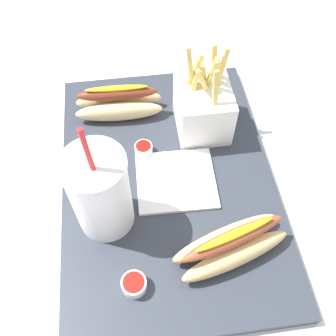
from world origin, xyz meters
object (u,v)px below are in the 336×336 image
napkin_stack (176,180)px  ketchup_cup_2 (144,149)px  soda_cup (100,193)px  ketchup_cup_1 (134,284)px  hot_dog_1 (231,245)px  hot_dog_2 (118,103)px  fries_basket (203,107)px

napkin_stack → ketchup_cup_2: bearing=-144.7°
soda_cup → ketchup_cup_1: soda_cup is taller
ketchup_cup_1 → hot_dog_1: bearing=103.0°
soda_cup → hot_dog_1: bearing=65.4°
soda_cup → ketchup_cup_1: bearing=16.2°
hot_dog_2 → napkin_stack: size_ratio=1.24×
ketchup_cup_2 → ketchup_cup_1: bearing=-8.8°
soda_cup → ketchup_cup_2: size_ratio=7.15×
soda_cup → hot_dog_1: size_ratio=1.21×
napkin_stack → ketchup_cup_1: bearing=-26.6°
hot_dog_2 → napkin_stack: bearing=26.7°
soda_cup → hot_dog_2: (-0.21, 0.03, -0.05)m
ketchup_cup_1 → napkin_stack: size_ratio=0.28×
fries_basket → ketchup_cup_2: 0.12m
hot_dog_1 → ketchup_cup_2: size_ratio=5.89×
hot_dog_2 → ketchup_cup_1: (0.33, -0.00, -0.02)m
hot_dog_1 → ketchup_cup_1: 0.15m
ketchup_cup_2 → napkin_stack: size_ratio=0.24×
fries_basket → ketchup_cup_1: 0.31m
soda_cup → ketchup_cup_2: (-0.12, 0.07, -0.06)m
fries_basket → hot_dog_2: 0.15m
fries_basket → ketchup_cup_1: bearing=-27.6°
hot_dog_1 → napkin_stack: size_ratio=1.40×
soda_cup → hot_dog_1: soda_cup is taller
hot_dog_1 → hot_dog_2: 0.33m
soda_cup → hot_dog_1: 0.20m
fries_basket → ketchup_cup_1: size_ratio=4.65×
hot_dog_2 → ketchup_cup_2: bearing=20.0°
soda_cup → fries_basket: 0.24m
hot_dog_1 → ketchup_cup_1: bearing=-77.0°
hot_dog_1 → hot_dog_2: size_ratio=1.13×
ketchup_cup_2 → napkin_stack: 0.08m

